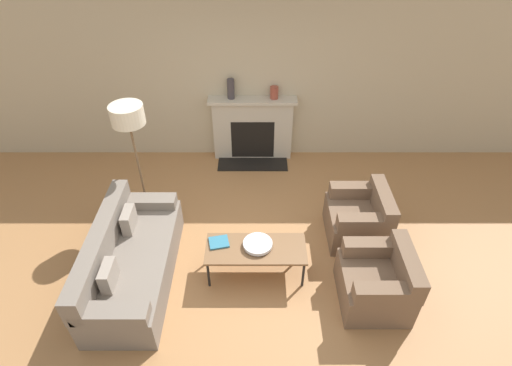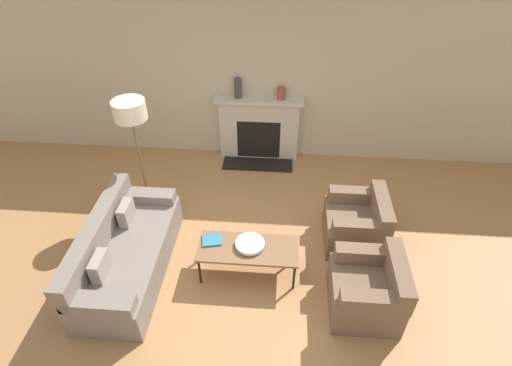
{
  "view_description": "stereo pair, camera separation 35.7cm",
  "coord_description": "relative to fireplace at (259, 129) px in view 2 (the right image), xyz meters",
  "views": [
    {
      "loc": [
        0.17,
        -3.4,
        4.08
      ],
      "look_at": [
        0.16,
        1.19,
        0.45
      ],
      "focal_mm": 28.0,
      "sensor_mm": 36.0,
      "label": 1
    },
    {
      "loc": [
        0.52,
        -3.38,
        4.08
      ],
      "look_at": [
        0.16,
        1.19,
        0.45
      ],
      "focal_mm": 28.0,
      "sensor_mm": 36.0,
      "label": 2
    }
  ],
  "objects": [
    {
      "name": "mantel_vase_left",
      "position": [
        -0.35,
        0.01,
        0.74
      ],
      "size": [
        0.12,
        0.12,
        0.33
      ],
      "color": "#3D383D",
      "rests_on": "fireplace"
    },
    {
      "name": "ground_plane",
      "position": [
        -0.11,
        -2.54,
        -0.55
      ],
      "size": [
        18.0,
        18.0,
        0.0
      ],
      "primitive_type": "plane",
      "color": "#A87547"
    },
    {
      "name": "wall_back",
      "position": [
        -0.11,
        0.14,
        0.9
      ],
      "size": [
        18.0,
        0.06,
        2.9
      ],
      "color": "#BCAD8E",
      "rests_on": "ground_plane"
    },
    {
      "name": "armchair_far",
      "position": [
        1.47,
        -1.96,
        -0.24
      ],
      "size": [
        0.78,
        0.83,
        0.76
      ],
      "rotation": [
        0.0,
        0.0,
        -1.57
      ],
      "color": "brown",
      "rests_on": "ground_plane"
    },
    {
      "name": "couch",
      "position": [
        -1.48,
        -2.72,
        -0.24
      ],
      "size": [
        0.86,
        1.96,
        0.81
      ],
      "rotation": [
        0.0,
        0.0,
        1.57
      ],
      "color": "slate",
      "rests_on": "ground_plane"
    },
    {
      "name": "mantel_vase_center_left",
      "position": [
        0.35,
        0.01,
        0.68
      ],
      "size": [
        0.13,
        0.13,
        0.2
      ],
      "color": "brown",
      "rests_on": "fireplace"
    },
    {
      "name": "fireplace",
      "position": [
        0.0,
        0.0,
        0.0
      ],
      "size": [
        1.46,
        0.59,
        1.13
      ],
      "color": "beige",
      "rests_on": "ground_plane"
    },
    {
      "name": "floor_lamp",
      "position": [
        -1.56,
        -1.48,
        0.98
      ],
      "size": [
        0.43,
        0.43,
        1.77
      ],
      "color": "brown",
      "rests_on": "ground_plane"
    },
    {
      "name": "coffee_table",
      "position": [
        0.06,
        -2.63,
        -0.14
      ],
      "size": [
        1.23,
        0.51,
        0.45
      ],
      "color": "brown",
      "rests_on": "ground_plane"
    },
    {
      "name": "book",
      "position": [
        -0.4,
        -2.55,
        -0.09
      ],
      "size": [
        0.27,
        0.25,
        0.02
      ],
      "rotation": [
        0.0,
        0.0,
        0.21
      ],
      "color": "teal",
      "rests_on": "coffee_table"
    },
    {
      "name": "bowl",
      "position": [
        0.08,
        -2.6,
        -0.07
      ],
      "size": [
        0.36,
        0.36,
        0.06
      ],
      "color": "silver",
      "rests_on": "coffee_table"
    },
    {
      "name": "armchair_near",
      "position": [
        1.47,
        -3.03,
        -0.24
      ],
      "size": [
        0.78,
        0.83,
        0.76
      ],
      "rotation": [
        0.0,
        0.0,
        -1.57
      ],
      "color": "brown",
      "rests_on": "ground_plane"
    }
  ]
}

